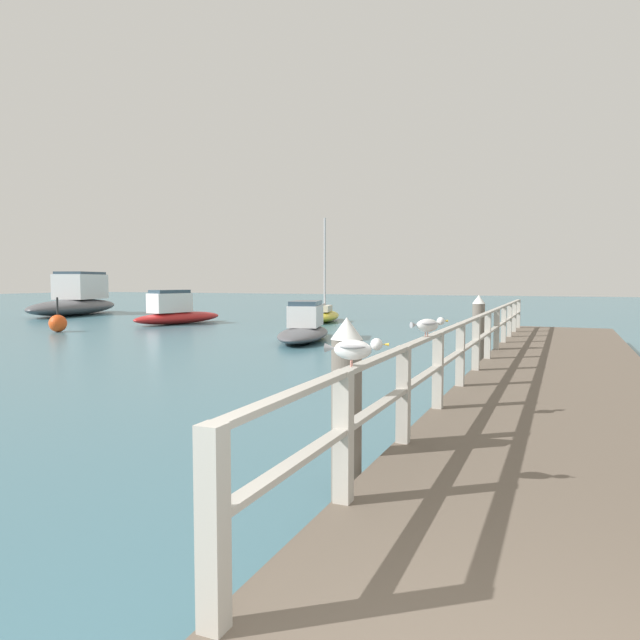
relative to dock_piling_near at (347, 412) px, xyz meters
name	(u,v)px	position (x,y,z in m)	size (l,w,h in m)	color
pier_deck	(561,382)	(1.79, 6.39, -0.64)	(2.97, 19.90, 0.49)	brown
pier_railing	(482,333)	(0.38, 6.39, 0.20)	(0.12, 18.42, 0.95)	#B2ADA3
dock_piling_near	(347,412)	(0.00, 0.00, 0.00)	(0.29, 0.29, 1.75)	#6B6056
dock_piling_far	(478,333)	(0.00, 8.67, 0.00)	(0.29, 0.29, 1.75)	#6B6056
seagull_foreground	(354,349)	(0.39, -0.90, 0.70)	(0.47, 0.22, 0.21)	white
seagull_background	(428,325)	(0.39, 1.61, 0.70)	(0.38, 0.36, 0.21)	white
boat_0	(324,315)	(-9.38, 22.04, -0.54)	(2.43, 4.68, 5.22)	gold
boat_2	(304,327)	(-6.53, 13.41, -0.43)	(2.85, 5.21, 1.36)	#4C4C51
boat_3	(176,313)	(-15.28, 17.83, -0.34)	(2.54, 5.25, 1.63)	red
boat_4	(76,300)	(-25.52, 21.69, -0.02)	(5.21, 9.11, 2.60)	#4C4C51
channel_buoy	(58,323)	(-16.99, 12.42, -0.52)	(0.70, 0.70, 1.40)	#E54C19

